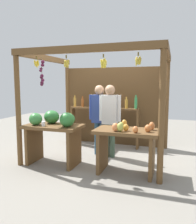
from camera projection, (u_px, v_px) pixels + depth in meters
ground_plane at (101, 156)px, 5.16m from camera, size 12.00×12.00×0.00m
market_stall at (107, 95)px, 5.42m from camera, size 2.80×2.27×2.25m
fruit_counter_left at (54, 129)px, 4.55m from camera, size 1.13×0.68×1.07m
fruit_counter_right at (127, 141)px, 4.09m from camera, size 1.13×0.65×0.95m
bottle_shelf_unit at (104, 115)px, 5.88m from camera, size 1.79×0.22×1.34m
vendor_man at (99, 114)px, 5.14m from camera, size 0.48×0.21×1.57m
vendor_woman at (110, 114)px, 4.96m from camera, size 0.48×0.21×1.58m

